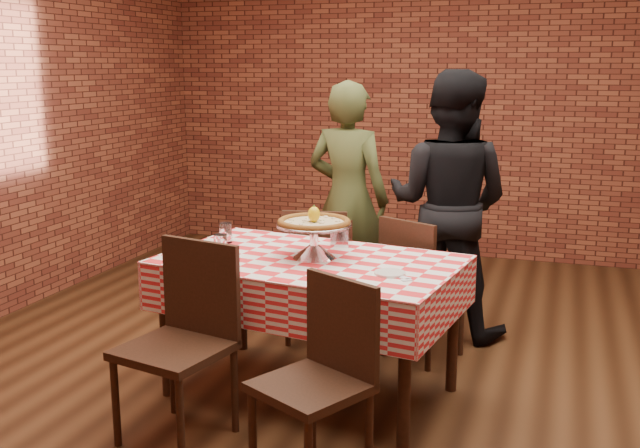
# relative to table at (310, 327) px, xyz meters

# --- Properties ---
(ground) EXTENTS (6.00, 6.00, 0.00)m
(ground) POSITION_rel_table_xyz_m (0.26, 0.27, -0.38)
(ground) COLOR black
(ground) RESTS_ON ground
(back_wall) EXTENTS (5.50, 0.00, 5.50)m
(back_wall) POSITION_rel_table_xyz_m (0.26, 3.27, 1.08)
(back_wall) COLOR maroon
(back_wall) RESTS_ON ground
(table) EXTENTS (1.63, 1.12, 0.75)m
(table) POSITION_rel_table_xyz_m (0.00, 0.00, 0.00)
(table) COLOR #351C11
(table) RESTS_ON ground
(tablecloth) EXTENTS (1.67, 1.16, 0.26)m
(tablecloth) POSITION_rel_table_xyz_m (-0.00, 0.00, 0.25)
(tablecloth) COLOR red
(tablecloth) RESTS_ON table
(pizza_stand) EXTENTS (0.50, 0.50, 0.18)m
(pizza_stand) POSITION_rel_table_xyz_m (0.01, 0.03, 0.47)
(pizza_stand) COLOR silver
(pizza_stand) RESTS_ON tablecloth
(pizza) EXTENTS (0.48, 0.48, 0.03)m
(pizza) POSITION_rel_table_xyz_m (0.01, 0.03, 0.57)
(pizza) COLOR beige
(pizza) RESTS_ON pizza_stand
(lemon) EXTENTS (0.08, 0.08, 0.08)m
(lemon) POSITION_rel_table_xyz_m (0.01, 0.03, 0.62)
(lemon) COLOR yellow
(lemon) RESTS_ON pizza
(water_glass_left) EXTENTS (0.08, 0.08, 0.11)m
(water_glass_left) POSITION_rel_table_xyz_m (-0.48, -0.09, 0.44)
(water_glass_left) COLOR white
(water_glass_left) RESTS_ON tablecloth
(water_glass_right) EXTENTS (0.08, 0.08, 0.11)m
(water_glass_right) POSITION_rel_table_xyz_m (-0.58, 0.19, 0.44)
(water_glass_right) COLOR white
(water_glass_right) RESTS_ON tablecloth
(side_plate) EXTENTS (0.17, 0.17, 0.01)m
(side_plate) POSITION_rel_table_xyz_m (0.47, -0.16, 0.39)
(side_plate) COLOR white
(side_plate) RESTS_ON tablecloth
(sweetener_packet_a) EXTENTS (0.06, 0.06, 0.00)m
(sweetener_packet_a) POSITION_rel_table_xyz_m (0.57, -0.24, 0.39)
(sweetener_packet_a) COLOR white
(sweetener_packet_a) RESTS_ON tablecloth
(sweetener_packet_b) EXTENTS (0.06, 0.05, 0.00)m
(sweetener_packet_b) POSITION_rel_table_xyz_m (0.55, -0.21, 0.39)
(sweetener_packet_b) COLOR white
(sweetener_packet_b) RESTS_ON tablecloth
(condiment_caddy) EXTENTS (0.11, 0.08, 0.15)m
(condiment_caddy) POSITION_rel_table_xyz_m (0.07, 0.32, 0.46)
(condiment_caddy) COLOR silver
(condiment_caddy) RESTS_ON tablecloth
(chair_near_left) EXTENTS (0.54, 0.54, 0.94)m
(chair_near_left) POSITION_rel_table_xyz_m (-0.44, -0.68, 0.09)
(chair_near_left) COLOR #351C11
(chair_near_left) RESTS_ON ground
(chair_near_right) EXTENTS (0.55, 0.55, 0.89)m
(chair_near_right) POSITION_rel_table_xyz_m (0.30, -0.87, 0.07)
(chair_near_right) COLOR #351C11
(chair_near_right) RESTS_ON ground
(chair_far_left) EXTENTS (0.48, 0.48, 0.88)m
(chair_far_left) POSITION_rel_table_xyz_m (-0.23, 0.81, 0.07)
(chair_far_left) COLOR #351C11
(chair_far_left) RESTS_ON ground
(chair_far_right) EXTENTS (0.53, 0.53, 0.88)m
(chair_far_right) POSITION_rel_table_xyz_m (0.48, 0.72, 0.06)
(chair_far_right) COLOR #351C11
(chair_far_right) RESTS_ON ground
(diner_olive) EXTENTS (0.66, 0.48, 1.66)m
(diner_olive) POSITION_rel_table_xyz_m (-0.20, 1.38, 0.45)
(diner_olive) COLOR #434B25
(diner_olive) RESTS_ON ground
(diner_black) EXTENTS (0.93, 0.78, 1.73)m
(diner_black) POSITION_rel_table_xyz_m (0.54, 1.20, 0.49)
(diner_black) COLOR black
(diner_black) RESTS_ON ground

